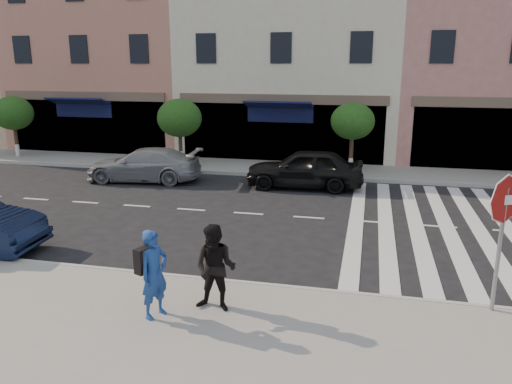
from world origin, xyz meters
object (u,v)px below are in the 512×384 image
photographer (154,274)px  walker (215,268)px  car_far_mid (305,168)px  car_far_left (144,165)px  stop_sign (504,214)px

photographer → walker: walker is taller
photographer → car_far_mid: bearing=16.5°
photographer → car_far_left: 12.19m
car_far_left → photographer: bearing=20.5°
walker → car_far_left: bearing=124.3°
walker → car_far_left: 12.26m
stop_sign → walker: size_ratio=1.58×
stop_sign → walker: bearing=169.9°
stop_sign → car_far_left: stop_sign is taller
stop_sign → car_far_mid: bearing=94.7°
walker → photographer: bearing=-151.6°
stop_sign → walker: 5.49m
stop_sign → photographer: 6.60m
walker → car_far_mid: size_ratio=0.38×
photographer → car_far_left: size_ratio=0.36×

